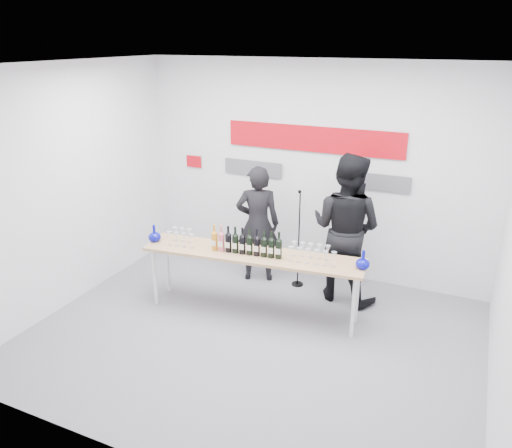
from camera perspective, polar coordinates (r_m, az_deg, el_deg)
name	(u,v)px	position (r m, az deg, el deg)	size (l,w,h in m)	color
ground	(252,336)	(5.92, -0.43, -12.70)	(5.00, 5.00, 0.00)	slate
back_wall	(312,171)	(7.04, 6.43, 6.07)	(5.00, 0.04, 3.00)	silver
signage	(308,149)	(6.95, 6.01, 8.51)	(3.38, 0.02, 0.79)	#B90712
tasting_table	(253,258)	(6.04, -0.39, -3.88)	(2.74, 0.84, 0.81)	tan
wine_bottles	(246,241)	(5.93, -1.15, -1.98)	(0.89, 0.18, 0.33)	#BF7F19
decanter_left	(154,233)	(6.46, -11.54, -1.03)	(0.16, 0.16, 0.21)	#080A92
decanter_right	(363,260)	(5.72, 12.13, -4.00)	(0.16, 0.16, 0.21)	#080A92
glasses_left	(181,237)	(6.30, -8.53, -1.53)	(0.38, 0.25, 0.18)	silver
glasses_right	(311,254)	(5.81, 6.35, -3.42)	(0.58, 0.27, 0.18)	silver
presenter_left	(258,224)	(6.89, 0.20, -0.01)	(0.60, 0.40, 1.65)	black
presenter_right	(346,229)	(6.42, 10.24, -0.52)	(0.95, 0.74, 1.94)	black
mic_stand	(298,257)	(6.87, 4.84, -3.79)	(0.16, 0.16, 1.39)	black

